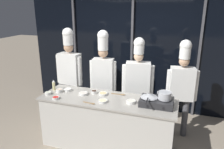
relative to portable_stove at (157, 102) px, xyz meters
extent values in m
plane|color=gray|center=(-0.81, -0.02, -0.96)|extent=(24.00, 24.00, 0.00)
cube|color=black|center=(-0.81, 1.71, 0.39)|extent=(5.11, 0.04, 2.70)
cube|color=#47474C|center=(-2.25, 1.67, 0.39)|extent=(0.05, 0.05, 2.70)
cube|color=#47474C|center=(-0.81, 1.67, 0.39)|extent=(0.05, 0.05, 2.70)
cube|color=#47474C|center=(0.64, 1.67, 0.39)|extent=(0.05, 0.05, 2.70)
cube|color=beige|center=(-0.81, -0.02, -0.52)|extent=(2.21, 0.70, 0.87)
cube|color=#A39E93|center=(-0.81, -0.02, -0.07)|extent=(2.28, 0.74, 0.03)
cube|color=#28282B|center=(0.00, 0.00, 0.00)|extent=(0.51, 0.36, 0.10)
cylinder|color=black|center=(-0.12, 0.00, 0.05)|extent=(0.20, 0.20, 0.01)
cylinder|color=black|center=(-0.12, -0.19, 0.00)|extent=(0.03, 0.01, 0.03)
cylinder|color=black|center=(0.12, 0.00, 0.05)|extent=(0.20, 0.20, 0.01)
cylinder|color=black|center=(0.12, -0.19, 0.00)|extent=(0.03, 0.01, 0.03)
cylinder|color=#ADAFB5|center=(-0.12, 0.00, 0.06)|extent=(0.26, 0.26, 0.01)
cone|color=#ADAFB5|center=(-0.12, 0.00, 0.09)|extent=(0.27, 0.27, 0.05)
cylinder|color=black|center=(-0.12, -0.23, 0.10)|extent=(0.02, 0.21, 0.02)
cylinder|color=#B7BABF|center=(0.12, 0.00, 0.12)|extent=(0.20, 0.20, 0.11)
torus|color=#B7BABF|center=(0.12, 0.00, 0.17)|extent=(0.20, 0.20, 0.01)
torus|color=#B7BABF|center=(0.01, 0.00, 0.15)|extent=(0.01, 0.05, 0.05)
torus|color=#B7BABF|center=(0.23, 0.00, 0.15)|extent=(0.01, 0.05, 0.05)
cylinder|color=beige|center=(-1.87, 0.05, 0.02)|extent=(0.05, 0.05, 0.15)
cone|color=white|center=(-1.87, 0.05, 0.12)|extent=(0.04, 0.04, 0.04)
cylinder|color=white|center=(-1.61, -0.30, -0.04)|extent=(0.12, 0.12, 0.04)
torus|color=white|center=(-1.61, -0.30, -0.02)|extent=(0.12, 0.12, 0.01)
cylinder|color=red|center=(-1.61, -0.30, -0.03)|extent=(0.10, 0.10, 0.02)
cylinder|color=white|center=(-1.10, 0.11, -0.03)|extent=(0.10, 0.10, 0.05)
torus|color=white|center=(-1.10, 0.11, 0.00)|extent=(0.10, 0.10, 0.01)
cylinder|color=#382319|center=(-1.10, 0.11, -0.01)|extent=(0.08, 0.08, 0.03)
cylinder|color=white|center=(-0.93, 0.11, -0.04)|extent=(0.15, 0.15, 0.03)
torus|color=white|center=(-0.93, 0.11, -0.02)|extent=(0.15, 0.15, 0.01)
cylinder|color=#E0C689|center=(-0.93, 0.11, -0.03)|extent=(0.12, 0.12, 0.02)
cylinder|color=white|center=(-1.85, -0.17, -0.03)|extent=(0.11, 0.11, 0.04)
torus|color=white|center=(-1.85, -0.17, -0.01)|extent=(0.11, 0.11, 0.01)
cylinder|color=silver|center=(-1.85, -0.17, -0.02)|extent=(0.09, 0.09, 0.02)
cylinder|color=white|center=(-1.26, 0.01, -0.04)|extent=(0.16, 0.16, 0.04)
torus|color=white|center=(-1.26, 0.01, -0.02)|extent=(0.16, 0.16, 0.01)
cylinder|color=silver|center=(-1.26, 0.01, -0.03)|extent=(0.13, 0.13, 0.02)
cylinder|color=white|center=(-0.83, -0.17, -0.04)|extent=(0.15, 0.15, 0.03)
torus|color=white|center=(-0.83, -0.17, -0.02)|extent=(0.16, 0.16, 0.01)
cylinder|color=beige|center=(-0.83, -0.17, -0.03)|extent=(0.12, 0.12, 0.02)
cylinder|color=white|center=(-0.39, -0.07, -0.03)|extent=(0.15, 0.15, 0.04)
torus|color=white|center=(-0.39, -0.07, -0.01)|extent=(0.15, 0.15, 0.01)
cylinder|color=silver|center=(-0.39, -0.07, -0.02)|extent=(0.12, 0.12, 0.02)
cylinder|color=white|center=(-1.72, -0.02, -0.03)|extent=(0.12, 0.12, 0.05)
torus|color=white|center=(-1.72, -0.02, 0.00)|extent=(0.12, 0.12, 0.01)
cylinder|color=beige|center=(-1.72, -0.02, -0.01)|extent=(0.10, 0.10, 0.03)
cylinder|color=white|center=(-1.60, 0.08, -0.03)|extent=(0.13, 0.13, 0.04)
torus|color=white|center=(-1.60, 0.08, -0.01)|extent=(0.13, 0.13, 0.01)
cylinder|color=white|center=(-1.60, 0.08, -0.02)|extent=(0.11, 0.11, 0.02)
cube|color=olive|center=(-0.73, 0.21, -0.05)|extent=(0.17, 0.02, 0.01)
ellipsoid|color=olive|center=(-0.60, 0.22, -0.05)|extent=(0.08, 0.05, 0.02)
cube|color=olive|center=(-1.06, -0.27, -0.05)|extent=(0.14, 0.03, 0.01)
ellipsoid|color=olive|center=(-0.95, -0.28, -0.05)|extent=(0.07, 0.05, 0.02)
cylinder|color=#4C4C51|center=(-1.77, 0.70, -0.56)|extent=(0.12, 0.12, 0.80)
cylinder|color=#4C4C51|center=(-2.02, 0.72, -0.56)|extent=(0.12, 0.12, 0.80)
cube|color=white|center=(-1.89, 0.71, 0.17)|extent=(0.46, 0.27, 0.65)
cylinder|color=white|center=(-1.65, 0.66, 0.15)|extent=(0.09, 0.09, 0.60)
cylinder|color=white|center=(-2.15, 0.69, 0.15)|extent=(0.09, 0.09, 0.60)
sphere|color=tan|center=(-1.89, 0.71, 0.61)|extent=(0.19, 0.19, 0.19)
cylinder|color=white|center=(-1.89, 0.71, 0.78)|extent=(0.20, 0.20, 0.24)
sphere|color=white|center=(-1.89, 0.71, 0.90)|extent=(0.22, 0.22, 0.22)
cylinder|color=#4C4C51|center=(-1.02, 0.68, -0.57)|extent=(0.10, 0.10, 0.78)
cylinder|color=#4C4C51|center=(-1.24, 0.66, -0.57)|extent=(0.10, 0.10, 0.78)
cube|color=white|center=(-1.13, 0.67, 0.14)|extent=(0.42, 0.26, 0.63)
cylinder|color=white|center=(-0.91, 0.67, 0.12)|extent=(0.08, 0.08, 0.58)
cylinder|color=white|center=(-1.35, 0.61, 0.12)|extent=(0.08, 0.08, 0.58)
sphere|color=tan|center=(-1.13, 0.67, 0.57)|extent=(0.19, 0.19, 0.19)
cylinder|color=white|center=(-1.13, 0.67, 0.75)|extent=(0.19, 0.19, 0.27)
sphere|color=white|center=(-1.13, 0.67, 0.89)|extent=(0.21, 0.21, 0.21)
cylinder|color=#232326|center=(-0.33, 0.77, -0.58)|extent=(0.12, 0.12, 0.76)
cylinder|color=#232326|center=(-0.58, 0.73, -0.58)|extent=(0.12, 0.12, 0.76)
cube|color=white|center=(-0.46, 0.75, 0.11)|extent=(0.50, 0.32, 0.61)
cylinder|color=white|center=(-0.20, 0.76, 0.08)|extent=(0.09, 0.09, 0.56)
cylinder|color=white|center=(-0.70, 0.67, 0.08)|extent=(0.09, 0.09, 0.56)
sphere|color=beige|center=(-0.46, 0.75, 0.52)|extent=(0.18, 0.18, 0.18)
cylinder|color=white|center=(-0.46, 0.75, 0.67)|extent=(0.19, 0.19, 0.20)
sphere|color=white|center=(-0.46, 0.75, 0.78)|extent=(0.20, 0.20, 0.20)
cylinder|color=#4C4C51|center=(0.47, 0.74, -0.58)|extent=(0.11, 0.11, 0.75)
cylinder|color=#4C4C51|center=(0.24, 0.69, -0.58)|extent=(0.11, 0.11, 0.75)
cube|color=white|center=(0.35, 0.71, 0.09)|extent=(0.45, 0.29, 0.60)
cylinder|color=white|center=(0.59, 0.73, 0.07)|extent=(0.08, 0.08, 0.55)
cylinder|color=white|center=(0.13, 0.64, 0.07)|extent=(0.08, 0.08, 0.55)
sphere|color=tan|center=(0.35, 0.71, 0.50)|extent=(0.18, 0.18, 0.18)
cylinder|color=white|center=(0.35, 0.71, 0.67)|extent=(0.19, 0.19, 0.23)
sphere|color=white|center=(0.35, 0.71, 0.78)|extent=(0.20, 0.20, 0.20)
camera|label=1|loc=(0.32, -3.16, 1.43)|focal=35.00mm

